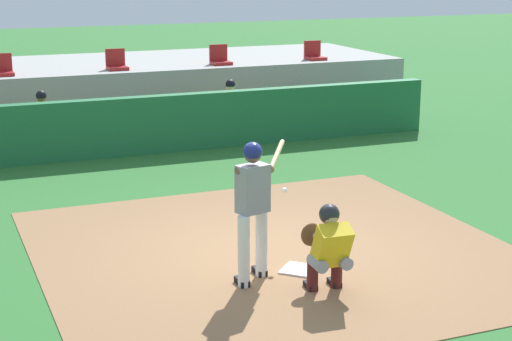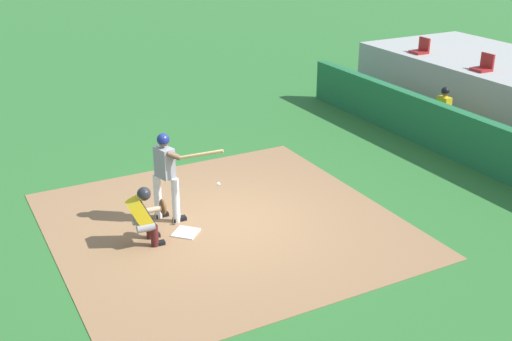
{
  "view_description": "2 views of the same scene",
  "coord_description": "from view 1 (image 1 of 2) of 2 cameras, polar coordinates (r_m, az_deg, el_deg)",
  "views": [
    {
      "loc": [
        -4.36,
        -9.9,
        3.96
      ],
      "look_at": [
        0.0,
        0.7,
        1.0
      ],
      "focal_mm": 57.91,
      "sensor_mm": 36.0,
      "label": 1
    },
    {
      "loc": [
        9.95,
        -4.59,
        5.74
      ],
      "look_at": [
        0.0,
        0.7,
        1.0
      ],
      "focal_mm": 44.47,
      "sensor_mm": 36.0,
      "label": 2
    }
  ],
  "objects": [
    {
      "name": "home_plate",
      "position": [
        10.83,
        3.04,
        -6.85
      ],
      "size": [
        0.62,
        0.62,
        0.02
      ],
      "primitive_type": "cube",
      "rotation": [
        0.0,
        0.0,
        0.79
      ],
      "color": "white",
      "rests_on": "dirt_infield"
    },
    {
      "name": "dugout_player_1",
      "position": [
        18.72,
        -1.64,
        4.36
      ],
      "size": [
        0.49,
        0.7,
        1.3
      ],
      "color": "#939399",
      "rests_on": "ground"
    },
    {
      "name": "catcher_crouched",
      "position": [
        10.0,
        4.98,
        -5.16
      ],
      "size": [
        0.5,
        1.8,
        1.13
      ],
      "color": "gray",
      "rests_on": "ground"
    },
    {
      "name": "stadium_seat_3",
      "position": [
        20.64,
        -2.5,
        7.71
      ],
      "size": [
        0.46,
        0.46,
        0.48
      ],
      "color": "#A51E1E",
      "rests_on": "stands_platform"
    },
    {
      "name": "dugout_player_0",
      "position": [
        17.71,
        -14.46,
        3.32
      ],
      "size": [
        0.49,
        0.7,
        1.3
      ],
      "color": "#939399",
      "rests_on": "ground"
    },
    {
      "name": "stadium_seat_1",
      "position": [
        19.51,
        -17.11,
        6.7
      ],
      "size": [
        0.46,
        0.46,
        0.48
      ],
      "color": "#A51E1E",
      "rests_on": "stands_platform"
    },
    {
      "name": "stands_platform",
      "position": [
        21.5,
        -10.43,
        5.52
      ],
      "size": [
        15.0,
        4.4,
        1.4
      ],
      "primitive_type": "cube",
      "color": "#9E9E99",
      "rests_on": "ground"
    },
    {
      "name": "dirt_infield",
      "position": [
        11.52,
        1.33,
        -5.6
      ],
      "size": [
        6.4,
        6.4,
        0.01
      ],
      "primitive_type": "cube",
      "color": "#936B47",
      "rests_on": "ground"
    },
    {
      "name": "stadium_seat_4",
      "position": [
        21.66,
        4.04,
        8.01
      ],
      "size": [
        0.46,
        0.46,
        0.48
      ],
      "color": "#A51E1E",
      "rests_on": "stands_platform"
    },
    {
      "name": "dugout_wall",
      "position": [
        17.3,
        -7.33,
        3.16
      ],
      "size": [
        13.0,
        0.3,
        1.2
      ],
      "primitive_type": "cube",
      "color": "#1E6638",
      "rests_on": "ground"
    },
    {
      "name": "stadium_seat_2",
      "position": [
        19.92,
        -9.61,
        7.28
      ],
      "size": [
        0.46,
        0.46,
        0.48
      ],
      "color": "#A51E1E",
      "rests_on": "stands_platform"
    },
    {
      "name": "dugout_bench",
      "position": [
        18.32,
        -8.11,
        2.57
      ],
      "size": [
        11.8,
        0.44,
        0.45
      ],
      "primitive_type": "cube",
      "color": "olive",
      "rests_on": "ground"
    },
    {
      "name": "ground_plane",
      "position": [
        11.52,
        1.33,
        -5.63
      ],
      "size": [
        80.0,
        80.0,
        0.0
      ],
      "primitive_type": "plane",
      "color": "#2D6B2D"
    },
    {
      "name": "batter_at_plate",
      "position": [
        10.18,
        -0.16,
        -2.21
      ],
      "size": [
        1.06,
        1.09,
        1.8
      ],
      "color": "silver",
      "rests_on": "ground"
    }
  ]
}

